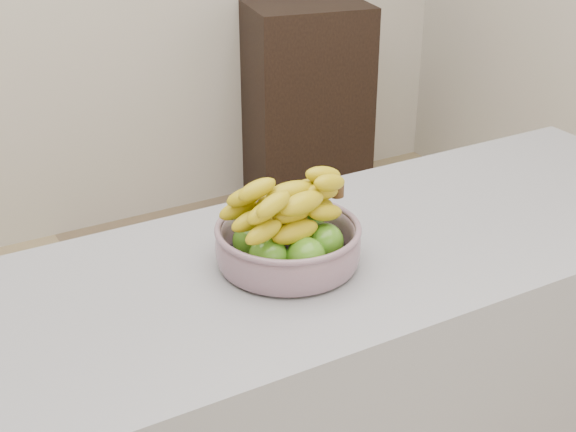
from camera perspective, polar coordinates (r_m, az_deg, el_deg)
name	(u,v)px	position (r m, az deg, el deg)	size (l,w,h in m)	color
cabinet	(306,106)	(3.73, 1.27, 7.83)	(0.52, 0.42, 0.94)	black
fruit_bowl	(288,238)	(1.49, 0.01, -1.58)	(0.27, 0.27, 0.17)	#8890A3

